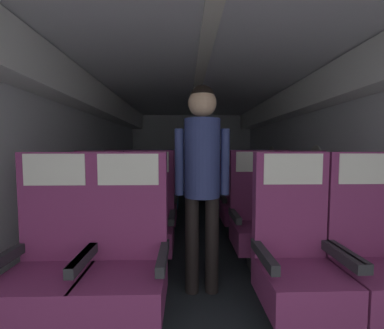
% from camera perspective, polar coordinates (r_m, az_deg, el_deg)
% --- Properties ---
extents(ground, '(3.40, 6.99, 0.02)m').
position_cam_1_polar(ground, '(3.38, 1.53, -16.39)').
color(ground, '#23282D').
extents(fuselage_shell, '(3.28, 6.64, 2.09)m').
position_cam_1_polar(fuselage_shell, '(3.44, 1.34, 9.39)').
color(fuselage_shell, silver).
rests_on(fuselage_shell, ground).
extents(seat_a_left_window, '(0.51, 0.46, 1.13)m').
position_cam_1_polar(seat_a_left_window, '(1.81, -30.32, -19.03)').
color(seat_a_left_window, '#38383D').
rests_on(seat_a_left_window, ground).
extents(seat_a_left_aisle, '(0.51, 0.46, 1.13)m').
position_cam_1_polar(seat_a_left_aisle, '(1.66, -15.13, -20.90)').
color(seat_a_left_aisle, '#38383D').
rests_on(seat_a_left_aisle, ground).
extents(seat_a_right_aisle, '(0.51, 0.46, 1.13)m').
position_cam_1_polar(seat_a_right_aisle, '(2.01, 36.86, -16.98)').
color(seat_a_right_aisle, '#38383D').
rests_on(seat_a_right_aisle, ground).
extents(seat_a_right_window, '(0.51, 0.46, 1.13)m').
position_cam_1_polar(seat_a_right_window, '(1.76, 23.37, -19.52)').
color(seat_a_right_window, '#38383D').
rests_on(seat_a_right_window, ground).
extents(seat_b_left_window, '(0.51, 0.46, 1.13)m').
position_cam_1_polar(seat_b_left_window, '(2.54, -21.41, -12.18)').
color(seat_b_left_window, '#38383D').
rests_on(seat_b_left_window, ground).
extents(seat_b_left_aisle, '(0.51, 0.46, 1.13)m').
position_cam_1_polar(seat_b_left_aisle, '(2.43, -10.19, -12.72)').
color(seat_b_left_aisle, '#38383D').
rests_on(seat_b_left_aisle, ground).
extents(seat_b_right_aisle, '(0.51, 0.46, 1.13)m').
position_cam_1_polar(seat_b_right_aisle, '(2.69, 24.99, -11.39)').
color(seat_b_right_aisle, '#38383D').
rests_on(seat_b_right_aisle, ground).
extents(seat_b_right_window, '(0.51, 0.46, 1.13)m').
position_cam_1_polar(seat_b_right_window, '(2.51, 14.96, -12.22)').
color(seat_b_right_window, '#38383D').
rests_on(seat_b_right_window, ground).
extents(seat_c_left_window, '(0.51, 0.46, 1.13)m').
position_cam_1_polar(seat_c_left_window, '(3.31, -16.25, -8.31)').
color(seat_c_left_window, '#38383D').
rests_on(seat_c_left_window, ground).
extents(seat_c_left_aisle, '(0.51, 0.46, 1.13)m').
position_cam_1_polar(seat_c_left_aisle, '(3.24, -8.01, -8.48)').
color(seat_c_left_aisle, '#38383D').
rests_on(seat_c_left_aisle, ground).
extents(seat_c_right_aisle, '(0.51, 0.46, 1.13)m').
position_cam_1_polar(seat_c_right_aisle, '(3.43, 18.64, -7.94)').
color(seat_c_right_aisle, '#38383D').
rests_on(seat_c_right_aisle, ground).
extents(seat_c_right_window, '(0.51, 0.46, 1.13)m').
position_cam_1_polar(seat_c_right_window, '(3.29, 11.05, -8.31)').
color(seat_c_right_window, '#38383D').
rests_on(seat_c_right_window, ground).
extents(seat_d_left_window, '(0.51, 0.46, 1.13)m').
position_cam_1_polar(seat_d_left_window, '(4.11, -13.26, -5.90)').
color(seat_d_left_window, '#38383D').
rests_on(seat_d_left_window, ground).
extents(seat_d_left_aisle, '(0.51, 0.46, 1.13)m').
position_cam_1_polar(seat_d_left_aisle, '(4.05, -6.66, -5.99)').
color(seat_d_left_aisle, '#38383D').
rests_on(seat_d_left_aisle, ground).
extents(seat_d_right_aisle, '(0.51, 0.46, 1.13)m').
position_cam_1_polar(seat_d_right_aisle, '(4.21, 14.87, -5.71)').
color(seat_d_right_aisle, '#38383D').
rests_on(seat_d_right_aisle, ground).
extents(seat_d_right_window, '(0.51, 0.46, 1.13)m').
position_cam_1_polar(seat_d_right_window, '(4.09, 8.46, -5.88)').
color(seat_d_right_window, '#38383D').
rests_on(seat_d_right_window, ground).
extents(flight_attendant, '(0.43, 0.28, 1.64)m').
position_cam_1_polar(flight_attendant, '(1.90, 2.40, -0.41)').
color(flight_attendant, black).
rests_on(flight_attendant, ground).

